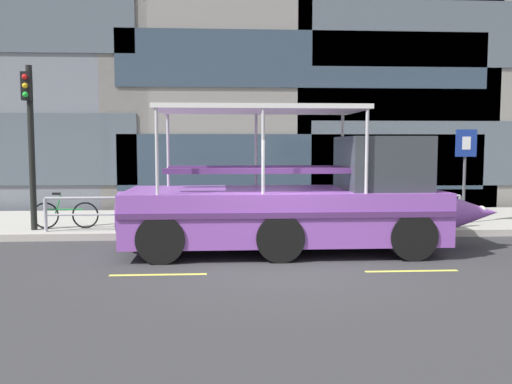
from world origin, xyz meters
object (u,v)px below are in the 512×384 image
traffic_light_pole (30,131)px  pedestrian_near_bow (409,190)px  leaned_bicycle (65,214)px  parking_sign (465,160)px  duck_tour_boat (305,203)px

traffic_light_pole → pedestrian_near_bow: size_ratio=2.63×
leaned_bicycle → parking_sign: bearing=1.3°
duck_tour_boat → traffic_light_pole: bearing=161.6°
leaned_bicycle → pedestrian_near_bow: (9.36, 0.12, 0.60)m
leaned_bicycle → pedestrian_near_bow: pedestrian_near_bow is taller
parking_sign → leaned_bicycle: parking_sign is taller
traffic_light_pole → duck_tour_boat: bearing=-18.4°
traffic_light_pole → duck_tour_boat: size_ratio=0.49×
parking_sign → duck_tour_boat: duck_tour_boat is taller
duck_tour_boat → pedestrian_near_bow: (3.32, 2.63, 0.07)m
pedestrian_near_bow → parking_sign: bearing=4.7°
leaned_bicycle → duck_tour_boat: (6.04, -2.51, 0.53)m
duck_tour_boat → pedestrian_near_bow: size_ratio=5.36×
traffic_light_pole → parking_sign: (11.75, 0.51, -0.77)m
parking_sign → duck_tour_boat: bearing=-150.9°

